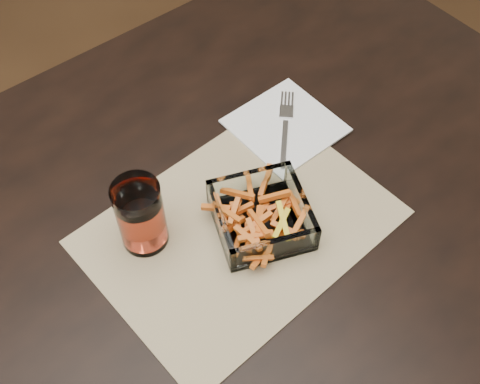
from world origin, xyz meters
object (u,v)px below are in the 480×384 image
Objects in this scene: glass_bowl at (261,217)px; tumbler at (141,217)px; dining_table at (156,274)px; fork at (285,125)px.

tumbler is at bearing 148.75° from glass_bowl.
dining_table is 8.92× the size of glass_bowl.
tumbler is at bearing 73.65° from dining_table.
dining_table is 0.34m from fork.
tumbler is 0.32m from fork.
fork is at bearing 6.59° from tumbler.
glass_bowl is at bearing -31.25° from tumbler.
glass_bowl is 0.21m from fork.
glass_bowl reaches higher than fork.
fork is (0.17, 0.13, -0.02)m from glass_bowl.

